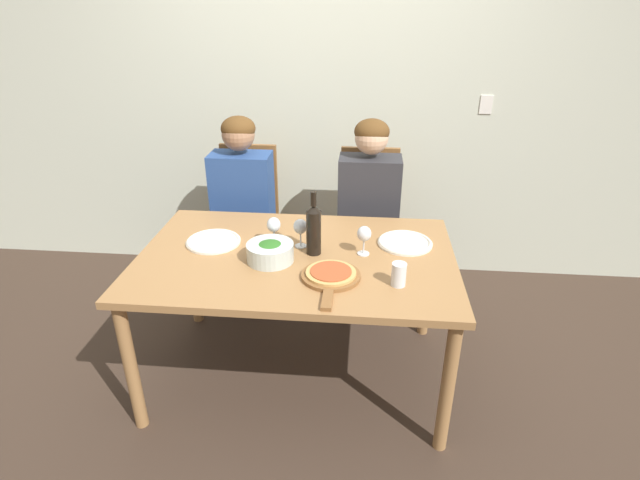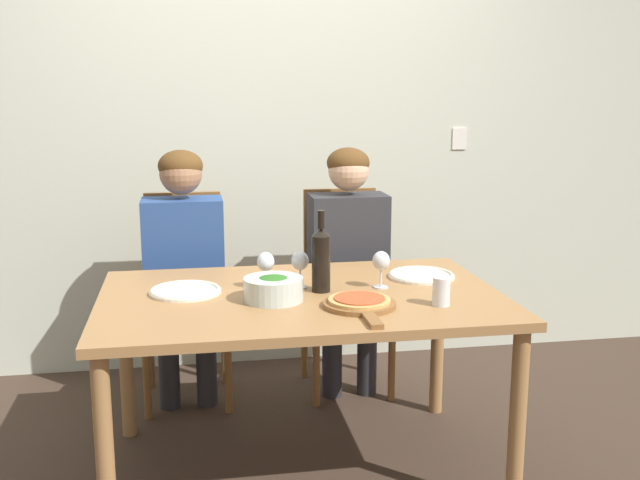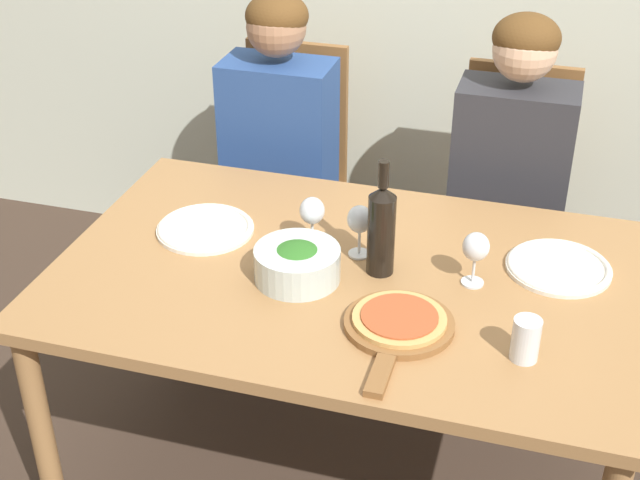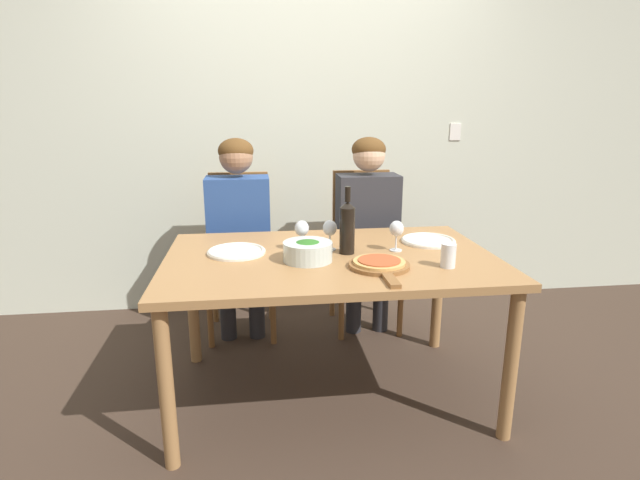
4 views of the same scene
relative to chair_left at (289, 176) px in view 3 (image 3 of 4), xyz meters
The scene contains 15 objects.
ground_plane 1.13m from the chair_left, 62.54° to the right, with size 40.00×40.00×0.00m, color #3D2D23.
dining_table 0.99m from the chair_left, 62.54° to the right, with size 1.56×1.01×0.74m.
chair_left is the anchor object (origin of this frame).
chair_right 0.81m from the chair_left, ahead, with size 0.42×0.42×1.02m.
person_woman 0.24m from the chair_left, 90.00° to the right, with size 0.47×0.51×1.25m.
person_man 0.84m from the chair_left, ahead, with size 0.47×0.51×1.25m.
wine_bottle 1.06m from the chair_left, 57.61° to the right, with size 0.07×0.07×0.32m.
broccoli_bowl 1.03m from the chair_left, 70.31° to the right, with size 0.23×0.23×0.10m.
dinner_plate_left 0.81m from the chair_left, 89.41° to the right, with size 0.28×0.28×0.02m.
dinner_plate_right 1.24m from the chair_left, 35.36° to the right, with size 0.28×0.28×0.02m.
pizza_on_board 1.28m from the chair_left, 59.55° to the right, with size 0.27×0.41×0.04m.
wine_glass_left 0.89m from the chair_left, 67.09° to the right, with size 0.07×0.07×0.15m.
wine_glass_right 1.19m from the chair_left, 46.89° to the right, with size 0.07×0.07×0.15m.
wine_glass_centre 0.96m from the chair_left, 59.34° to the right, with size 0.07×0.07×0.15m.
water_tumbler 1.48m from the chair_left, 49.86° to the right, with size 0.07×0.07×0.11m.
Camera 3 is at (0.50, -1.94, 2.03)m, focal length 50.00 mm.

